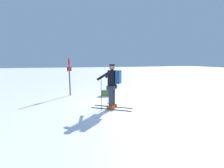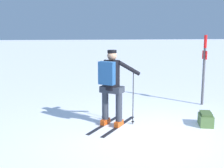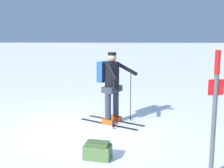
% 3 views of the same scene
% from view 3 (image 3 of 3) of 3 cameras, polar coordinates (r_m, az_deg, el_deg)
% --- Properties ---
extents(ground_plane, '(80.00, 80.00, 0.00)m').
position_cam_3_polar(ground_plane, '(7.20, -6.20, -8.66)').
color(ground_plane, white).
extents(skier, '(1.29, 1.62, 1.74)m').
position_cam_3_polar(skier, '(7.58, -0.15, 0.31)').
color(skier, black).
rests_on(skier, ground_plane).
extents(dropped_backpack, '(0.39, 0.53, 0.32)m').
position_cam_3_polar(dropped_backpack, '(5.74, -2.65, -12.09)').
color(dropped_backpack, '#4C6B38').
rests_on(dropped_backpack, ground_plane).
extents(trail_marker, '(0.08, 0.24, 2.01)m').
position_cam_3_polar(trail_marker, '(5.02, 18.31, -3.45)').
color(trail_marker, '#4C4C51').
rests_on(trail_marker, ground_plane).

